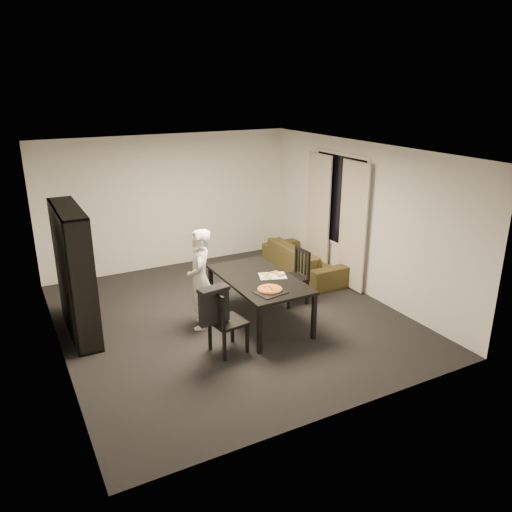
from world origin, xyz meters
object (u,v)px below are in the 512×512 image
chair_right (297,272)px  sofa (304,260)px  person (200,279)px  pepperoni_pizza (270,289)px  dining_table (259,282)px  baking_tray (271,292)px  chair_left (223,318)px  bookshelf (75,272)px

chair_right → sofa: 1.33m
person → sofa: bearing=137.2°
chair_right → pepperoni_pizza: 1.37m
dining_table → person: size_ratio=1.16×
baking_tray → chair_left: bearing=-178.9°
dining_table → sofa: 2.27m
baking_tray → sofa: bearing=46.6°
dining_table → pepperoni_pizza: size_ratio=5.04×
dining_table → chair_right: (0.92, 0.38, -0.15)m
dining_table → chair_right: bearing=22.5°
person → pepperoni_pizza: size_ratio=4.36×
bookshelf → baking_tray: (2.36, -1.52, -0.21)m
bookshelf → sofa: (4.23, 0.46, -0.66)m
bookshelf → chair_left: bearing=-43.6°
person → pepperoni_pizza: 1.09m
chair_left → person: 0.92m
chair_left → sofa: size_ratio=0.47×
dining_table → baking_tray: baking_tray is taller
dining_table → baking_tray: size_ratio=4.41×
person → baking_tray: (0.71, -0.87, -0.02)m
chair_right → bookshelf: bearing=-101.0°
chair_right → baking_tray: (-1.04, -0.96, 0.22)m
chair_left → baking_tray: size_ratio=2.32×
pepperoni_pizza → sofa: (1.84, 1.91, -0.47)m
bookshelf → person: 1.78m
chair_left → baking_tray: (0.75, 0.01, 0.21)m
baking_tray → pepperoni_pizza: bearing=70.3°
dining_table → sofa: bearing=38.8°
chair_right → sofa: size_ratio=0.46×
chair_right → sofa: (0.83, 1.02, -0.23)m
person → sofa: (2.58, 1.11, -0.47)m
bookshelf → pepperoni_pizza: size_ratio=5.43×
person → chair_right: bearing=116.8°
person → sofa: person is taller
dining_table → baking_tray: bearing=-102.4°
sofa → chair_right: bearing=141.1°
chair_left → baking_tray: 0.78m
bookshelf → dining_table: (2.48, -0.94, -0.28)m
bookshelf → person: bookshelf is taller
bookshelf → dining_table: 2.67m
person → dining_table: bearing=94.5°
dining_table → baking_tray: (-0.13, -0.58, 0.07)m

